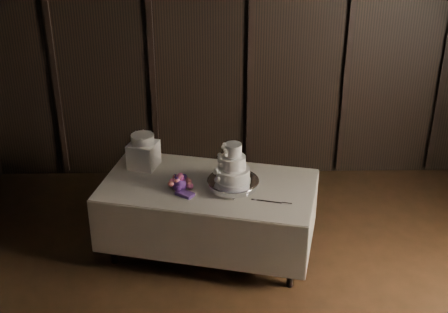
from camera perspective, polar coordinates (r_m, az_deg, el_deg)
room at (r=3.90m, az=5.35°, el=-6.67°), size 6.08×7.08×3.08m
display_table at (r=6.03m, az=-1.43°, el=-5.37°), size 2.18×1.48×0.76m
cake_stand at (r=5.76m, az=0.83°, el=-2.57°), size 0.58×0.58×0.09m
wedding_cake at (r=5.65m, az=0.57°, el=-0.97°), size 0.35×0.31×0.37m
bouquet at (r=5.76m, az=-4.06°, el=-2.47°), size 0.43×0.46×0.18m
box_pedestal at (r=6.16m, az=-7.37°, el=0.16°), size 0.33×0.33×0.25m
small_cake at (r=6.09m, az=-7.46°, el=1.58°), size 0.27×0.27×0.09m
cake_knife at (r=5.59m, az=3.89°, el=-4.11°), size 0.36×0.12×0.01m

